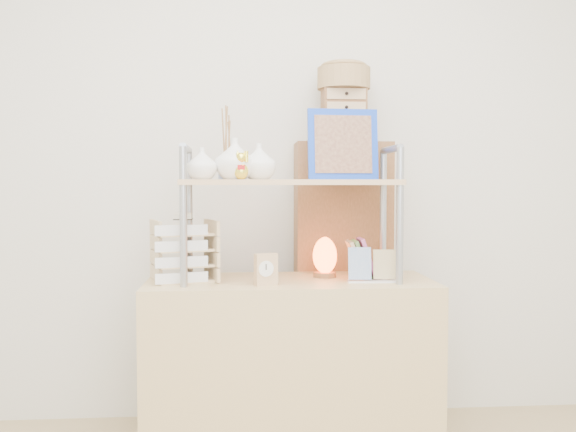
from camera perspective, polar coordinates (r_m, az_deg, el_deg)
The scene contains 9 objects.
desk at distance 2.79m, azimuth 0.18°, elevation -13.34°, with size 1.20×0.50×0.75m, color tan.
cabinet at distance 3.12m, azimuth 4.83°, elevation -5.97°, with size 0.45×0.24×1.35m, color brown.
hutch at distance 2.69m, azimuth -1.36°, elevation 3.70°, with size 0.90×0.34×0.73m.
letter_tray at distance 2.70m, azimuth -9.27°, elevation -3.35°, with size 0.29×0.28×0.28m.
salt_lamp at distance 2.78m, azimuth 3.28°, elevation -3.63°, with size 0.11×0.11×0.17m.
desk_clock at distance 2.56m, azimuth -1.98°, elevation -4.77°, with size 0.10×0.07×0.13m.
postcard_stand at distance 2.67m, azimuth 7.45°, elevation -4.97°, with size 0.20×0.07×0.14m.
drawer_chest at distance 3.08m, azimuth 4.96°, elevation 8.86°, with size 0.20×0.16×0.25m.
woven_basket at distance 3.10m, azimuth 4.97°, elevation 12.07°, with size 0.25×0.25×0.10m, color olive.
Camera 1 is at (-0.22, -1.47, 1.16)m, focal length 40.00 mm.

